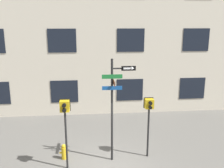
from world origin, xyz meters
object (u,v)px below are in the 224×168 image
Objects in this scene: street_sign_pole at (114,102)px; pedestrian_signal_left at (65,115)px; pedestrian_signal_right at (149,111)px; fire_hydrant at (64,152)px.

street_sign_pole is 1.96m from pedestrian_signal_left.
street_sign_pole is 1.64× the size of pedestrian_signal_right.
pedestrian_signal_right is 3.93m from fire_hydrant.
street_sign_pole is 1.51× the size of pedestrian_signal_left.
pedestrian_signal_left is 4.24× the size of fire_hydrant.
pedestrian_signal_right is at bearing 5.23° from street_sign_pole.
street_sign_pole is at bearing 13.76° from pedestrian_signal_left.
street_sign_pole is at bearing -6.99° from fire_hydrant.
pedestrian_signal_left is 3.39m from pedestrian_signal_right.
fire_hydrant is (-3.53, 0.12, -1.73)m from pedestrian_signal_right.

